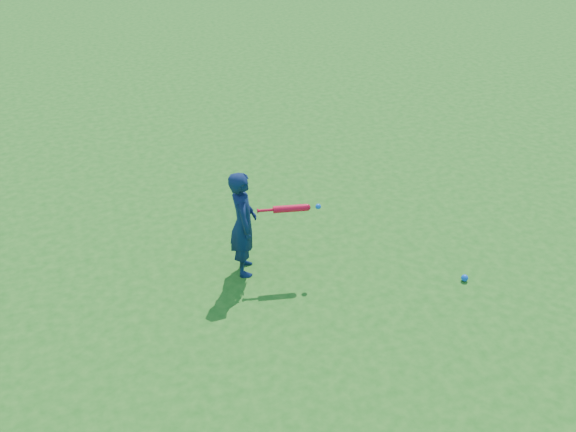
% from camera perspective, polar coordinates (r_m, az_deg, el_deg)
% --- Properties ---
extents(ground, '(80.00, 80.00, 0.00)m').
position_cam_1_polar(ground, '(7.22, -4.43, -6.07)').
color(ground, '#1C6016').
rests_on(ground, ground).
extents(child, '(0.38, 0.50, 1.26)m').
position_cam_1_polar(child, '(7.08, -4.01, -0.67)').
color(child, '#0E1D44').
rests_on(child, ground).
extents(ground_ball_blue, '(0.08, 0.08, 0.08)m').
position_cam_1_polar(ground_ball_blue, '(7.49, 15.43, -5.33)').
color(ground_ball_blue, blue).
rests_on(ground_ball_blue, ground).
extents(bat_swing, '(0.70, 0.17, 0.08)m').
position_cam_1_polar(bat_swing, '(7.00, 0.45, 0.69)').
color(bat_swing, red).
rests_on(bat_swing, ground).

